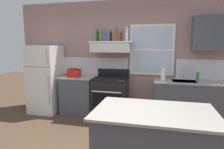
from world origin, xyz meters
name	(u,v)px	position (x,y,z in m)	size (l,w,h in m)	color
back_wall	(125,58)	(0.03, 2.23, 1.35)	(5.40, 0.11, 2.70)	gray
refrigerator	(46,79)	(-1.90, 1.84, 0.83)	(0.70, 0.72, 1.65)	white
counter_left_of_stove	(79,95)	(-1.05, 1.90, 0.46)	(0.79, 0.63, 0.91)	#474C56
toaster	(74,73)	(-1.13, 1.83, 1.01)	(0.30, 0.20, 0.19)	red
stove_range	(110,97)	(-0.25, 1.86, 0.46)	(0.76, 0.69, 1.09)	black
range_hood_shelf	(111,47)	(-0.25, 1.96, 1.62)	(0.96, 0.52, 0.24)	silver
bottle_dark_green_wine	(97,36)	(-0.60, 2.01, 1.87)	(0.07, 0.07, 0.29)	#143819
bottle_olive_oil_square	(101,36)	(-0.48, 1.96, 1.86)	(0.06, 0.06, 0.27)	#4C601E
bottle_blue_liqueur	(106,36)	(-0.37, 1.92, 1.86)	(0.07, 0.07, 0.28)	#1E478C
bottle_balsamic_dark	(111,37)	(-0.26, 1.94, 1.85)	(0.06, 0.06, 0.25)	black
bottle_amber_wine	(117,35)	(-0.12, 1.94, 1.88)	(0.07, 0.07, 0.31)	brown
bottle_brown_stout	(121,37)	(-0.01, 1.90, 1.84)	(0.06, 0.06, 0.22)	#381E0F
bottle_clear_tall	(127,35)	(0.10, 1.99, 1.88)	(0.06, 0.06, 0.33)	silver
counter_right_with_sink	(188,102)	(1.45, 1.90, 0.46)	(1.43, 0.63, 0.91)	#474C56
sink_faucet	(184,72)	(1.35, 2.00, 1.08)	(0.03, 0.17, 0.28)	silver
paper_towel_roll	(163,74)	(0.92, 1.90, 1.04)	(0.11, 0.11, 0.27)	white
dish_soap_bottle	(198,76)	(1.63, 2.00, 1.00)	(0.06, 0.06, 0.18)	#268C3F
kitchen_island	(153,147)	(0.79, -0.17, 0.46)	(1.40, 0.90, 0.91)	#474C56
upper_cabinet_right	(209,33)	(1.80, 2.04, 1.90)	(0.64, 0.32, 0.70)	#474C56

